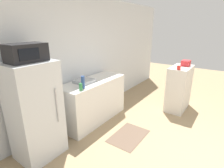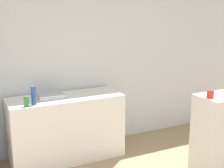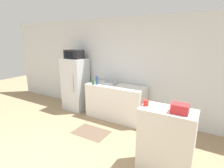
# 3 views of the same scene
# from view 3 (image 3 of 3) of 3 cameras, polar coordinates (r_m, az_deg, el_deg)

# --- Properties ---
(wall_back) EXTENTS (8.00, 0.06, 2.60)m
(wall_back) POSITION_cam_3_polar(r_m,az_deg,el_deg) (4.84, 0.92, 5.46)
(wall_back) COLOR silver
(wall_back) RESTS_ON ground_plane
(refrigerator) EXTENTS (0.66, 0.59, 1.52)m
(refrigerator) POSITION_cam_3_polar(r_m,az_deg,el_deg) (5.27, -11.79, -0.10)
(refrigerator) COLOR silver
(refrigerator) RESTS_ON ground_plane
(microwave) EXTENTS (0.50, 0.33, 0.25)m
(microwave) POSITION_cam_3_polar(r_m,az_deg,el_deg) (5.12, -12.32, 9.47)
(microwave) COLOR black
(microwave) RESTS_ON refrigerator
(counter) EXTENTS (1.55, 0.60, 0.90)m
(counter) POSITION_cam_3_polar(r_m,az_deg,el_deg) (4.64, 1.20, -5.80)
(counter) COLOR silver
(counter) RESTS_ON ground_plane
(sink_basin) EXTENTS (0.35, 0.33, 0.06)m
(sink_basin) POSITION_cam_3_polar(r_m,az_deg,el_deg) (4.62, -0.62, 0.40)
(sink_basin) COLOR #9EA3A8
(sink_basin) RESTS_ON counter
(bottle_tall) EXTENTS (0.07, 0.07, 0.23)m
(bottle_tall) POSITION_cam_3_polar(r_m,az_deg,el_deg) (4.56, -4.92, 1.23)
(bottle_tall) COLOR #2D4C8C
(bottle_tall) RESTS_ON counter
(bottle_short) EXTENTS (0.06, 0.06, 0.13)m
(bottle_short) POSITION_cam_3_polar(r_m,az_deg,el_deg) (4.60, -6.27, 0.66)
(bottle_short) COLOR #2D7F42
(bottle_short) RESTS_ON counter
(shelf_cabinet) EXTENTS (0.80, 0.42, 1.07)m
(shelf_cabinet) POSITION_cam_3_polar(r_m,az_deg,el_deg) (2.93, 17.07, -17.66)
(shelf_cabinet) COLOR silver
(shelf_cabinet) RESTS_ON ground_plane
(basket) EXTENTS (0.23, 0.18, 0.13)m
(basket) POSITION_cam_3_polar(r_m,az_deg,el_deg) (2.60, 21.34, -7.46)
(basket) COLOR red
(basket) RESTS_ON shelf_cabinet
(jar) EXTENTS (0.08, 0.08, 0.09)m
(jar) POSITION_cam_3_polar(r_m,az_deg,el_deg) (2.74, 11.05, -6.09)
(jar) COLOR red
(jar) RESTS_ON shelf_cabinet
(kitchen_rug) EXTENTS (0.80, 0.54, 0.01)m
(kitchen_rug) POSITION_cam_3_polar(r_m,az_deg,el_deg) (4.15, -6.86, -15.33)
(kitchen_rug) COLOR brown
(kitchen_rug) RESTS_ON ground_plane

